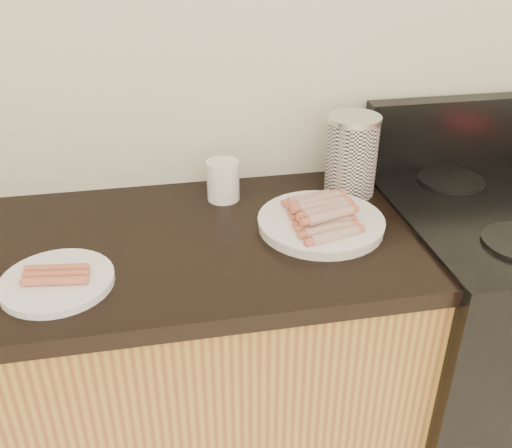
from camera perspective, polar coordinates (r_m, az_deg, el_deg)
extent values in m
cube|color=silver|center=(1.50, -3.55, 18.44)|extent=(4.00, 0.04, 2.60)
cube|color=black|center=(1.88, 23.61, -10.74)|extent=(0.76, 0.65, 0.90)
cube|color=black|center=(1.82, 22.46, 8.73)|extent=(0.76, 0.06, 0.20)
cylinder|color=black|center=(1.67, 18.89, 4.19)|extent=(0.18, 0.18, 0.01)
cylinder|color=white|center=(1.38, 6.49, 0.00)|extent=(0.36, 0.36, 0.02)
cylinder|color=white|center=(1.24, -19.27, -5.46)|extent=(0.24, 0.24, 0.02)
cylinder|color=maroon|center=(1.29, 7.75, -1.17)|extent=(0.12, 0.05, 0.03)
cylinder|color=maroon|center=(1.32, 7.39, -0.58)|extent=(0.12, 0.05, 0.03)
cylinder|color=maroon|center=(1.34, 7.04, 0.00)|extent=(0.12, 0.05, 0.03)
cylinder|color=maroon|center=(1.36, 6.71, 0.55)|extent=(0.12, 0.05, 0.03)
cylinder|color=maroon|center=(1.38, 6.39, 1.09)|extent=(0.12, 0.05, 0.03)
cylinder|color=maroon|center=(1.41, 6.07, 1.61)|extent=(0.12, 0.05, 0.03)
cylinder|color=maroon|center=(1.43, 5.77, 2.12)|extent=(0.12, 0.05, 0.03)
cylinder|color=maroon|center=(1.45, 5.48, 2.60)|extent=(0.12, 0.05, 0.03)
cylinder|color=maroon|center=(1.33, 7.10, 0.81)|extent=(0.12, 0.05, 0.03)
cylinder|color=maroon|center=(1.35, 6.76, 1.36)|extent=(0.12, 0.05, 0.03)
cylinder|color=maroon|center=(1.37, 6.43, 1.89)|extent=(0.12, 0.05, 0.03)
cylinder|color=maroon|center=(1.40, 6.12, 2.40)|extent=(0.12, 0.05, 0.03)
cylinder|color=#CA8448|center=(1.22, -19.51, -5.39)|extent=(0.12, 0.03, 0.02)
cylinder|color=#CA8448|center=(1.23, -19.40, -4.79)|extent=(0.12, 0.03, 0.02)
cylinder|color=#CA8448|center=(1.25, -19.29, -4.21)|extent=(0.12, 0.03, 0.02)
cylinder|color=white|center=(1.53, 9.51, 6.57)|extent=(0.13, 0.13, 0.20)
cylinder|color=silver|center=(1.49, 9.85, 10.34)|extent=(0.14, 0.14, 0.01)
cylinder|color=silver|center=(1.50, -3.32, 4.37)|extent=(0.11, 0.11, 0.11)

